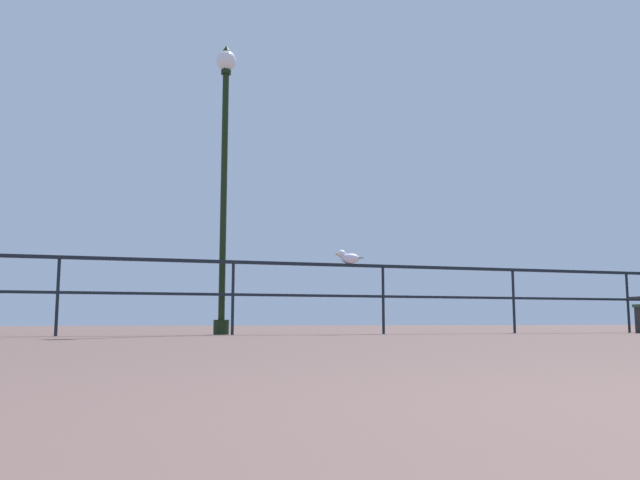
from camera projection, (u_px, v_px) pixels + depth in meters
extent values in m
cube|color=black|center=(233.00, 262.00, 9.55)|extent=(19.16, 0.05, 0.05)
cube|color=black|center=(233.00, 295.00, 9.49)|extent=(19.16, 0.04, 0.04)
cylinder|color=black|center=(58.00, 296.00, 8.76)|extent=(0.04, 0.04, 1.07)
cylinder|color=black|center=(233.00, 298.00, 9.48)|extent=(0.04, 0.04, 1.07)
cylinder|color=black|center=(383.00, 300.00, 10.21)|extent=(0.04, 0.04, 1.07)
cylinder|color=black|center=(514.00, 301.00, 10.93)|extent=(0.04, 0.04, 1.07)
cylinder|color=black|center=(628.00, 303.00, 11.66)|extent=(0.04, 0.04, 1.07)
cube|color=#252423|center=(635.00, 298.00, 11.06)|extent=(0.07, 0.33, 0.04)
cylinder|color=black|center=(221.00, 327.00, 9.66)|extent=(0.23, 0.23, 0.22)
cylinder|color=black|center=(224.00, 194.00, 9.91)|extent=(0.10, 0.10, 3.83)
cylinder|color=black|center=(226.00, 72.00, 10.15)|extent=(0.16, 0.16, 0.06)
sphere|color=white|center=(226.00, 61.00, 10.18)|extent=(0.32, 0.32, 0.32)
cone|color=black|center=(226.00, 48.00, 10.20)|extent=(0.12, 0.12, 0.10)
ellipsoid|color=white|center=(350.00, 259.00, 10.12)|extent=(0.34, 0.30, 0.16)
ellipsoid|color=gray|center=(350.00, 257.00, 10.12)|extent=(0.29, 0.24, 0.06)
sphere|color=white|center=(342.00, 254.00, 10.15)|extent=(0.13, 0.13, 0.13)
cone|color=gold|center=(336.00, 254.00, 10.17)|extent=(0.07, 0.07, 0.05)
cube|color=gray|center=(360.00, 258.00, 10.09)|extent=(0.12, 0.11, 0.02)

